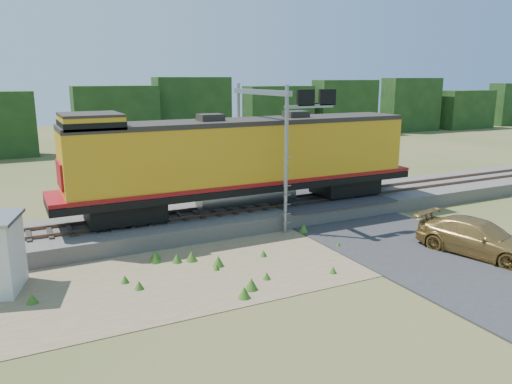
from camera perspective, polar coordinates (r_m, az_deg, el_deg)
ground at (r=21.76m, az=1.01°, el=-8.06°), size 140.00×140.00×0.00m
ballast at (r=26.82m, az=-4.95°, el=-3.10°), size 70.00×5.00×0.80m
rails at (r=26.69m, az=-4.97°, el=-2.11°), size 70.00×1.54×0.16m
dirt_shoulder at (r=21.40m, az=-4.42°, el=-8.44°), size 26.00×8.00×0.03m
road at (r=26.09m, az=14.03°, el=-4.63°), size 7.00×66.00×0.86m
tree_line_north at (r=56.96m, az=-17.18°, el=7.68°), size 130.00×3.00×6.50m
weed_clumps at (r=20.57m, az=-7.91°, el=-9.48°), size 15.00×6.20×0.56m
locomotive at (r=26.79m, az=-1.67°, el=3.83°), size 20.35×3.10×5.25m
signal_gantry at (r=26.62m, az=1.93°, el=8.16°), size 2.96×6.20×7.47m
car at (r=24.53m, az=24.05°, el=-4.82°), size 3.58×5.86×1.59m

